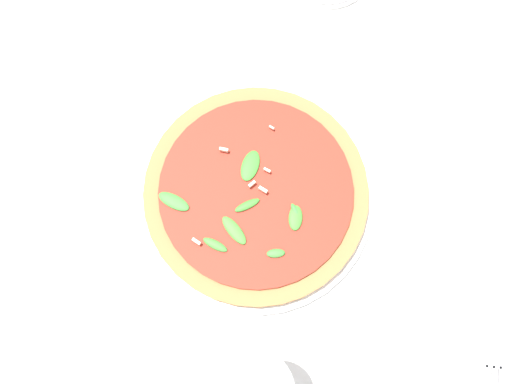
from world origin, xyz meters
TOP-DOWN VIEW (x-y plane):
  - ground_plane at (0.00, 0.00)m, footprint 6.00×6.00m
  - pizza_arugula_main at (0.01, -0.02)m, footprint 0.33×0.33m
  - napkin at (0.17, 0.29)m, footprint 0.16×0.11m
  - fork at (0.18, 0.29)m, footprint 0.21×0.04m

SIDE VIEW (x-z plane):
  - ground_plane at x=0.00m, z-range 0.00..0.00m
  - napkin at x=0.17m, z-range 0.00..0.01m
  - fork at x=0.18m, z-range 0.01..0.01m
  - pizza_arugula_main at x=0.01m, z-range -0.01..0.04m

